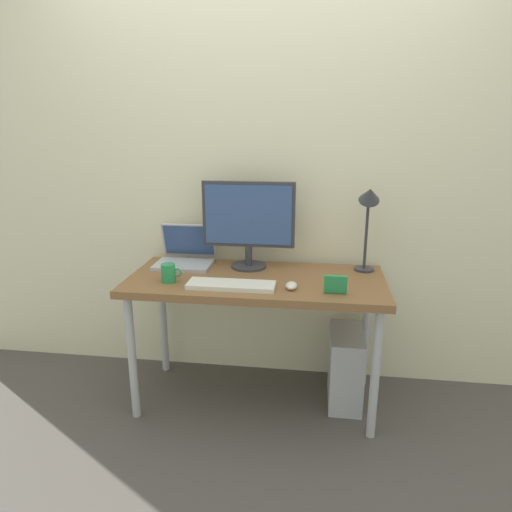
{
  "coord_description": "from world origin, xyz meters",
  "views": [
    {
      "loc": [
        0.31,
        -2.29,
        1.53
      ],
      "look_at": [
        0.0,
        0.0,
        0.86
      ],
      "focal_mm": 32.08,
      "sensor_mm": 36.0,
      "label": 1
    }
  ],
  "objects": [
    {
      "name": "laptop",
      "position": [
        -0.44,
        0.19,
        0.8
      ],
      "size": [
        0.32,
        0.28,
        0.22
      ],
      "color": "#B2B2B7",
      "rests_on": "desk"
    },
    {
      "name": "mouse",
      "position": [
        0.2,
        -0.15,
        0.75
      ],
      "size": [
        0.06,
        0.09,
        0.03
      ],
      "primitive_type": "ellipsoid",
      "color": "silver",
      "rests_on": "desk"
    },
    {
      "name": "keyboard",
      "position": [
        -0.1,
        -0.17,
        0.75
      ],
      "size": [
        0.44,
        0.14,
        0.02
      ],
      "primitive_type": "cube",
      "color": "silver",
      "rests_on": "desk"
    },
    {
      "name": "back_wall",
      "position": [
        0.0,
        0.37,
        1.3
      ],
      "size": [
        4.4,
        0.04,
        2.6
      ],
      "primitive_type": "cube",
      "color": "beige",
      "rests_on": "ground_plane"
    },
    {
      "name": "coffee_mug",
      "position": [
        -0.44,
        -0.13,
        0.79
      ],
      "size": [
        0.11,
        0.07,
        0.1
      ],
      "color": "#268C4C",
      "rests_on": "desk"
    },
    {
      "name": "ground_plane",
      "position": [
        0.0,
        0.0,
        0.0
      ],
      "size": [
        6.0,
        6.0,
        0.0
      ],
      "primitive_type": "plane",
      "color": "#4C4742"
    },
    {
      "name": "monitor",
      "position": [
        -0.07,
        0.17,
        1.01
      ],
      "size": [
        0.52,
        0.2,
        0.49
      ],
      "color": "#333338",
      "rests_on": "desk"
    },
    {
      "name": "desk",
      "position": [
        0.0,
        0.0,
        0.67
      ],
      "size": [
        1.36,
        0.61,
        0.74
      ],
      "color": "brown",
      "rests_on": "ground_plane"
    },
    {
      "name": "desk_lamp",
      "position": [
        0.58,
        0.18,
        1.09
      ],
      "size": [
        0.11,
        0.16,
        0.5
      ],
      "color": "#333338",
      "rests_on": "desk"
    },
    {
      "name": "photo_frame",
      "position": [
        0.41,
        -0.19,
        0.79
      ],
      "size": [
        0.11,
        0.03,
        0.09
      ],
      "primitive_type": "cube",
      "rotation": [
        0.11,
        0.0,
        0.0
      ],
      "color": "#268C4C",
      "rests_on": "desk"
    },
    {
      "name": "computer_tower",
      "position": [
        0.5,
        0.06,
        0.21
      ],
      "size": [
        0.18,
        0.36,
        0.42
      ],
      "primitive_type": "cube",
      "color": "#B2B2B7",
      "rests_on": "ground_plane"
    }
  ]
}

